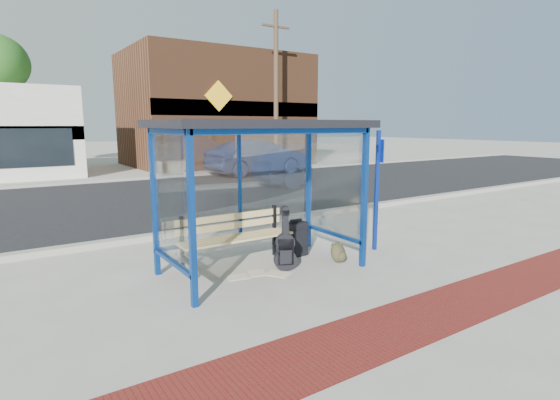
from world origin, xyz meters
TOP-DOWN VIEW (x-y plane):
  - ground at (0.00, 0.00)m, footprint 120.00×120.00m
  - brick_paver_strip at (0.00, -2.60)m, footprint 60.00×1.00m
  - curb_near at (0.00, 2.90)m, footprint 60.00×0.25m
  - street_asphalt at (0.00, 8.00)m, footprint 60.00×10.00m
  - curb_far at (0.00, 13.10)m, footprint 60.00×0.25m
  - far_sidewalk at (0.00, 15.00)m, footprint 60.00×4.00m
  - bus_shelter at (0.00, 0.07)m, footprint 3.30×1.80m
  - storefront_brown at (8.00, 18.49)m, footprint 10.00×7.08m
  - tree_right at (12.50, 22.00)m, footprint 3.60×3.60m
  - utility_pole_east at (9.00, 13.40)m, footprint 1.60×0.24m
  - bench at (-0.26, 0.47)m, footprint 1.97×0.49m
  - guitar_bag at (0.29, -0.22)m, footprint 0.38×0.24m
  - suitcase at (0.91, 0.34)m, footprint 0.40×0.28m
  - backpack at (1.30, -0.38)m, footprint 0.31×0.28m
  - sign_post at (2.41, -0.16)m, footprint 0.14×0.27m
  - newspaper_a at (-0.51, -0.08)m, footprint 0.38×0.32m
  - newspaper_b at (0.11, -0.30)m, footprint 0.44×0.47m
  - newspaper_c at (-0.16, -0.07)m, footprint 0.36×0.40m
  - parked_car at (7.09, 12.08)m, footprint 5.04×2.08m
  - fire_hydrant at (10.20, 13.96)m, footprint 0.33×0.22m

SIDE VIEW (x-z plane):
  - ground at x=0.00m, z-range 0.00..0.00m
  - street_asphalt at x=0.00m, z-range 0.00..0.00m
  - newspaper_c at x=-0.16m, z-range 0.00..0.01m
  - newspaper_a at x=-0.51m, z-range 0.00..0.01m
  - newspaper_b at x=0.11m, z-range 0.00..0.01m
  - far_sidewalk at x=0.00m, z-range 0.00..0.01m
  - brick_paver_strip at x=0.00m, z-range 0.00..0.01m
  - curb_near at x=0.00m, z-range 0.00..0.12m
  - curb_far at x=0.00m, z-range 0.00..0.12m
  - backpack at x=1.30m, z-range -0.01..0.34m
  - suitcase at x=0.91m, z-range -0.03..0.65m
  - guitar_bag at x=0.29m, z-range -0.14..0.87m
  - fire_hydrant at x=10.20m, z-range 0.03..0.76m
  - bench at x=-0.26m, z-range 0.06..0.99m
  - parked_car at x=7.09m, z-range 0.00..1.62m
  - sign_post at x=2.41m, z-range 0.14..2.39m
  - bus_shelter at x=0.00m, z-range 0.86..3.28m
  - storefront_brown at x=8.00m, z-range 0.00..6.40m
  - utility_pole_east at x=9.00m, z-range 0.11..8.11m
  - tree_right at x=12.50m, z-range 1.94..8.97m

